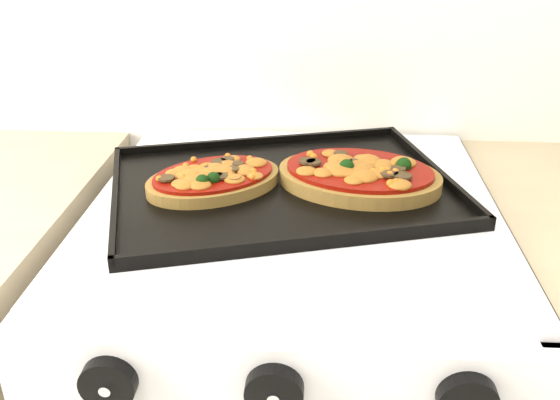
{
  "coord_description": "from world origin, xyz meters",
  "views": [
    {
      "loc": [
        0.07,
        0.88,
        1.31
      ],
      "look_at": [
        0.01,
        1.68,
        0.92
      ],
      "focal_mm": 40.0,
      "sensor_mm": 36.0,
      "label": 1
    }
  ],
  "objects": [
    {
      "name": "pizza_left",
      "position": [
        -0.09,
        1.72,
        0.94
      ],
      "size": [
        0.25,
        0.23,
        0.03
      ],
      "primitive_type": null,
      "rotation": [
        0.0,
        0.0,
        0.56
      ],
      "color": "olive",
      "rests_on": "baking_tray"
    },
    {
      "name": "knob_center",
      "position": [
        0.03,
        1.37,
        0.85
      ],
      "size": [
        0.06,
        0.02,
        0.06
      ],
      "primitive_type": "cylinder",
      "rotation": [
        1.57,
        0.0,
        0.0
      ],
      "color": "black",
      "rests_on": "control_panel"
    },
    {
      "name": "control_panel",
      "position": [
        0.03,
        1.39,
        0.85
      ],
      "size": [
        0.6,
        0.02,
        0.09
      ],
      "primitive_type": "cube",
      "color": "white",
      "rests_on": "stove"
    },
    {
      "name": "knob_right",
      "position": [
        0.22,
        1.37,
        0.85
      ],
      "size": [
        0.06,
        0.02,
        0.06
      ],
      "primitive_type": "cylinder",
      "rotation": [
        1.57,
        0.0,
        0.0
      ],
      "color": "black",
      "rests_on": "control_panel"
    },
    {
      "name": "knob_left",
      "position": [
        -0.14,
        1.37,
        0.85
      ],
      "size": [
        0.06,
        0.02,
        0.06
      ],
      "primitive_type": "cylinder",
      "rotation": [
        1.57,
        0.0,
        0.0
      ],
      "color": "black",
      "rests_on": "control_panel"
    },
    {
      "name": "baking_tray",
      "position": [
        0.01,
        1.73,
        0.92
      ],
      "size": [
        0.58,
        0.49,
        0.02
      ],
      "primitive_type": "cube",
      "rotation": [
        0.0,
        0.0,
        0.28
      ],
      "color": "black",
      "rests_on": "stove"
    },
    {
      "name": "pizza_right",
      "position": [
        0.13,
        1.74,
        0.94
      ],
      "size": [
        0.28,
        0.22,
        0.04
      ],
      "primitive_type": null,
      "rotation": [
        0.0,
        0.0,
        -0.22
      ],
      "color": "olive",
      "rests_on": "baking_tray"
    }
  ]
}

